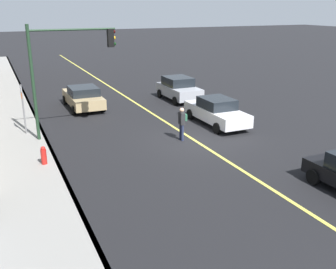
% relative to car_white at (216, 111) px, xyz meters
% --- Properties ---
extents(ground, '(200.00, 200.00, 0.00)m').
position_rel_car_white_xyz_m(ground, '(-1.98, 2.49, -0.77)').
color(ground, black).
extents(sidewalk_slab, '(80.00, 2.62, 0.15)m').
position_rel_car_white_xyz_m(sidewalk_slab, '(-1.98, 10.65, -0.69)').
color(sidewalk_slab, gray).
rests_on(sidewalk_slab, ground).
extents(curb_edge, '(80.00, 0.16, 0.15)m').
position_rel_car_white_xyz_m(curb_edge, '(-1.98, 9.42, -0.69)').
color(curb_edge, slate).
rests_on(curb_edge, ground).
extents(lane_stripe_center, '(80.00, 0.16, 0.01)m').
position_rel_car_white_xyz_m(lane_stripe_center, '(-1.98, 2.49, -0.76)').
color(lane_stripe_center, '#D8CC4C').
rests_on(lane_stripe_center, ground).
extents(car_white, '(4.76, 1.93, 1.54)m').
position_rel_car_white_xyz_m(car_white, '(0.00, 0.00, 0.00)').
color(car_white, silver).
rests_on(car_white, ground).
extents(car_silver, '(4.07, 2.08, 1.65)m').
position_rel_car_white_xyz_m(car_silver, '(6.46, -0.73, 0.07)').
color(car_silver, '#A8AAB2').
rests_on(car_silver, ground).
extents(car_tan, '(4.69, 2.10, 1.48)m').
position_rel_car_white_xyz_m(car_tan, '(6.90, 6.15, -0.02)').
color(car_tan, tan).
rests_on(car_tan, ground).
extents(pedestrian_with_backpack, '(0.41, 0.38, 1.70)m').
position_rel_car_white_xyz_m(pedestrian_with_backpack, '(-1.72, 3.05, 0.22)').
color(pedestrian_with_backpack, '#262D4C').
rests_on(pedestrian_with_backpack, ground).
extents(traffic_light_mast, '(0.28, 4.29, 5.74)m').
position_rel_car_white_xyz_m(traffic_light_mast, '(0.97, 8.11, 3.18)').
color(traffic_light_mast, '#1E3823').
rests_on(traffic_light_mast, ground).
extents(street_sign_post, '(0.60, 0.08, 2.75)m').
position_rel_car_white_xyz_m(street_sign_post, '(2.20, 10.24, 0.85)').
color(street_sign_post, slate).
rests_on(street_sign_post, ground).
extents(fire_hydrant, '(0.24, 0.24, 0.94)m').
position_rel_car_white_xyz_m(fire_hydrant, '(-2.49, 9.94, -0.30)').
color(fire_hydrant, red).
rests_on(fire_hydrant, ground).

